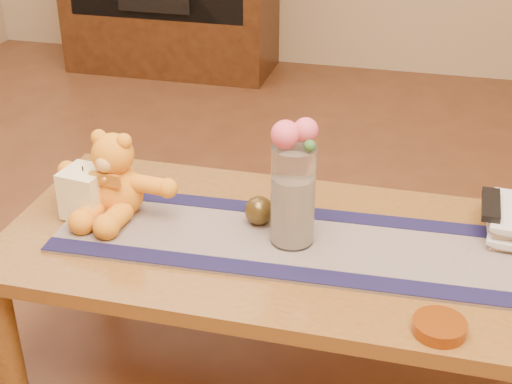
% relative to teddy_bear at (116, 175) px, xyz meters
% --- Properties ---
extents(floor, '(5.50, 5.50, 0.00)m').
position_rel_teddy_bear_xyz_m(floor, '(0.44, -0.02, -0.57)').
color(floor, '#512B17').
rests_on(floor, ground).
extents(coffee_table_top, '(1.40, 0.70, 0.04)m').
position_rel_teddy_bear_xyz_m(coffee_table_top, '(0.44, -0.02, -0.14)').
color(coffee_table_top, brown).
rests_on(coffee_table_top, floor).
extents(table_leg_fl, '(0.07, 0.07, 0.41)m').
position_rel_teddy_bear_xyz_m(table_leg_fl, '(-0.20, -0.31, -0.36)').
color(table_leg_fl, brown).
rests_on(table_leg_fl, floor).
extents(table_leg_bl, '(0.07, 0.07, 0.41)m').
position_rel_teddy_bear_xyz_m(table_leg_bl, '(-0.20, 0.27, -0.36)').
color(table_leg_bl, brown).
rests_on(table_leg_bl, floor).
extents(persian_runner, '(1.21, 0.40, 0.01)m').
position_rel_teddy_bear_xyz_m(persian_runner, '(0.48, -0.03, -0.11)').
color(persian_runner, '#1B1844').
rests_on(persian_runner, coffee_table_top).
extents(runner_border_near, '(1.20, 0.11, 0.00)m').
position_rel_teddy_bear_xyz_m(runner_border_near, '(0.49, -0.18, -0.11)').
color(runner_border_near, '#131236').
rests_on(runner_border_near, persian_runner).
extents(runner_border_far, '(1.20, 0.11, 0.00)m').
position_rel_teddy_bear_xyz_m(runner_border_far, '(0.48, 0.11, -0.11)').
color(runner_border_far, '#131236').
rests_on(runner_border_far, persian_runner).
extents(teddy_bear, '(0.35, 0.30, 0.22)m').
position_rel_teddy_bear_xyz_m(teddy_bear, '(0.00, 0.00, 0.00)').
color(teddy_bear, orange).
rests_on(teddy_bear, persian_runner).
extents(pillar_candle, '(0.12, 0.12, 0.13)m').
position_rel_teddy_bear_xyz_m(pillar_candle, '(-0.08, -0.04, -0.05)').
color(pillar_candle, '#FBF3B9').
rests_on(pillar_candle, persian_runner).
extents(candle_wick, '(0.00, 0.00, 0.01)m').
position_rel_teddy_bear_xyz_m(candle_wick, '(-0.08, -0.04, 0.03)').
color(candle_wick, black).
rests_on(candle_wick, pillar_candle).
extents(glass_vase, '(0.11, 0.11, 0.26)m').
position_rel_teddy_bear_xyz_m(glass_vase, '(0.49, -0.03, 0.02)').
color(glass_vase, silver).
rests_on(glass_vase, persian_runner).
extents(potpourri_fill, '(0.09, 0.09, 0.18)m').
position_rel_teddy_bear_xyz_m(potpourri_fill, '(0.49, -0.03, -0.02)').
color(potpourri_fill, beige).
rests_on(potpourri_fill, glass_vase).
extents(rose_left, '(0.07, 0.07, 0.07)m').
position_rel_teddy_bear_xyz_m(rose_left, '(0.47, -0.04, 0.18)').
color(rose_left, '#E55167').
rests_on(rose_left, glass_vase).
extents(rose_right, '(0.06, 0.06, 0.06)m').
position_rel_teddy_bear_xyz_m(rose_right, '(0.51, -0.03, 0.19)').
color(rose_right, '#E55167').
rests_on(rose_right, glass_vase).
extents(blue_flower_back, '(0.04, 0.04, 0.04)m').
position_rel_teddy_bear_xyz_m(blue_flower_back, '(0.50, 0.00, 0.18)').
color(blue_flower_back, '#465C98').
rests_on(blue_flower_back, glass_vase).
extents(blue_flower_side, '(0.04, 0.04, 0.04)m').
position_rel_teddy_bear_xyz_m(blue_flower_side, '(0.46, -0.01, 0.17)').
color(blue_flower_side, '#465C98').
rests_on(blue_flower_side, glass_vase).
extents(leaf_sprig, '(0.03, 0.03, 0.03)m').
position_rel_teddy_bear_xyz_m(leaf_sprig, '(0.53, -0.05, 0.17)').
color(leaf_sprig, '#33662D').
rests_on(leaf_sprig, glass_vase).
extents(bronze_ball, '(0.09, 0.09, 0.08)m').
position_rel_teddy_bear_xyz_m(bronze_ball, '(0.38, 0.03, -0.07)').
color(bronze_ball, '#4D3C19').
rests_on(bronze_ball, persian_runner).
extents(book_bottom, '(0.17, 0.23, 0.02)m').
position_rel_teddy_bear_xyz_m(book_bottom, '(0.97, 0.15, -0.11)').
color(book_bottom, '#C5B198').
rests_on(book_bottom, coffee_table_top).
extents(book_lower, '(0.19, 0.24, 0.02)m').
position_rel_teddy_bear_xyz_m(book_lower, '(0.97, 0.15, -0.09)').
color(book_lower, '#C5B198').
rests_on(book_lower, book_bottom).
extents(book_upper, '(0.18, 0.24, 0.02)m').
position_rel_teddy_bear_xyz_m(book_upper, '(0.96, 0.15, -0.07)').
color(book_upper, '#C5B198').
rests_on(book_upper, book_lower).
extents(book_top, '(0.18, 0.24, 0.02)m').
position_rel_teddy_bear_xyz_m(book_top, '(0.97, 0.15, -0.05)').
color(book_top, '#C5B198').
rests_on(book_top, book_upper).
extents(tv_remote, '(0.05, 0.16, 0.02)m').
position_rel_teddy_bear_xyz_m(tv_remote, '(0.97, 0.14, -0.03)').
color(tv_remote, black).
rests_on(tv_remote, book_top).
extents(amber_dish, '(0.15, 0.15, 0.03)m').
position_rel_teddy_bear_xyz_m(amber_dish, '(0.86, -0.30, -0.10)').
color(amber_dish, '#BF5914').
rests_on(amber_dish, coffee_table_top).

